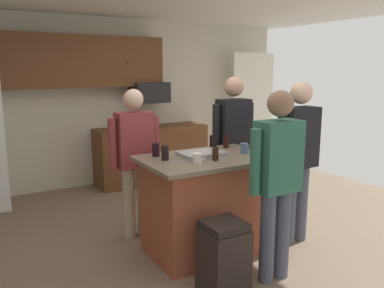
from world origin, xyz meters
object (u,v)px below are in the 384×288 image
Objects in this scene: glass_dark_ale at (226,141)px; trash_bin at (223,257)px; person_guest_right at (135,154)px; glass_pilsner at (213,142)px; glass_stout_tall at (215,154)px; microwave_over_range at (150,92)px; mug_ceramic_white at (198,158)px; mug_blue_stoneware at (244,148)px; glass_short_whisky at (156,150)px; kitchen_island at (207,204)px; tumbler_amber at (165,153)px; serving_tray at (202,154)px; person_host_foreground at (298,152)px; person_guest_left at (277,174)px; person_guest_by_door at (233,139)px.

glass_dark_ale reaches higher than trash_bin.
person_guest_right reaches higher than glass_pilsner.
glass_pilsner is 1.24× the size of glass_stout_tall.
mug_ceramic_white is (-0.77, -2.79, -0.43)m from microwave_over_range.
mug_blue_stoneware is 0.91× the size of glass_short_whisky.
microwave_over_range is at bearing 77.99° from kitchen_island.
tumbler_amber reaches higher than mug_ceramic_white.
tumbler_amber is (-0.42, 0.08, 0.55)m from kitchen_island.
kitchen_island is 10.39× the size of glass_stout_tall.
microwave_over_range reaches higher than serving_tray.
person_host_foreground reaches higher than person_guest_left.
glass_stout_tall is (-0.57, -2.77, -0.42)m from microwave_over_range.
glass_stout_tall is at bearing -134.51° from glass_dark_ale.
microwave_over_range reaches higher than glass_stout_tall.
person_guest_right is at bearing 140.24° from mug_blue_stoneware.
glass_stout_tall is at bearing -166.22° from mug_blue_stoneware.
person_guest_left is at bearing -74.30° from serving_tray.
glass_stout_tall is 0.96m from trash_bin.
person_guest_by_door reaches higher than mug_ceramic_white.
person_guest_by_door is (1.19, -0.14, 0.08)m from person_guest_right.
person_guest_right is at bearing 97.82° from trash_bin.
microwave_over_range is 2.11m from person_guest_by_door.
microwave_over_range is 2.70m from mug_blue_stoneware.
person_guest_left is 13.74× the size of mug_blue_stoneware.
kitchen_island is at bearing 0.00° from person_guest_right.
tumbler_amber is 0.84m from mug_blue_stoneware.
trash_bin is (-0.07, -0.54, -0.72)m from mug_ceramic_white.
person_host_foreground is 0.98× the size of person_guest_by_door.
glass_pilsner is 1.35m from trash_bin.
person_guest_by_door is 1.18m from mug_ceramic_white.
trash_bin is at bearing -112.05° from kitchen_island.
glass_short_whisky is (-0.84, -0.00, -0.01)m from glass_dark_ale.
kitchen_island is 8.93× the size of glass_dark_ale.
glass_dark_ale is (0.83, 0.20, 0.00)m from tumbler_amber.
tumbler_amber is 1.09× the size of mug_ceramic_white.
serving_tray reaches higher than trash_bin.
serving_tray is (-0.95, 0.36, 0.01)m from person_host_foreground.
glass_stout_tall is (-0.22, 0.61, 0.08)m from person_guest_left.
tumbler_amber reaches higher than serving_tray.
kitchen_island is at bearing 39.64° from mug_ceramic_white.
person_host_foreground is 1.39m from tumbler_amber.
person_host_foreground is at bearing -8.34° from glass_stout_tall.
kitchen_island is at bearing -102.01° from microwave_over_range.
tumbler_amber is 0.33m from mug_ceramic_white.
glass_stout_tall is at bearing -6.03° from person_guest_right.
microwave_over_range reaches higher than glass_dark_ale.
glass_stout_tall is at bearing 4.76° from person_guest_left.
glass_dark_ale is 1.09× the size of glass_short_whisky.
person_guest_right reaches higher than kitchen_island.
trash_bin is at bearing -97.71° from mug_ceramic_white.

